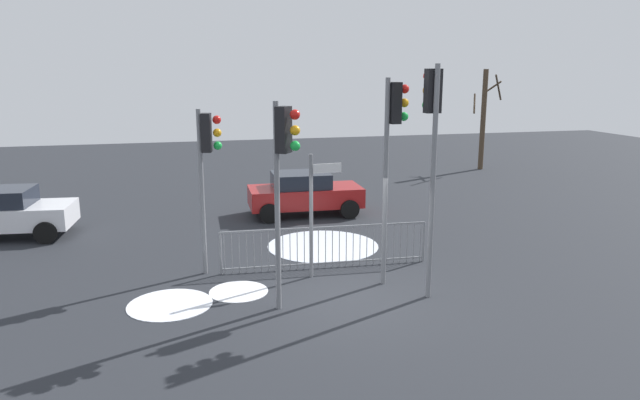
% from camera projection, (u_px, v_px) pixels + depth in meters
% --- Properties ---
extents(ground_plane, '(60.00, 60.00, 0.00)m').
position_uv_depth(ground_plane, '(350.00, 298.00, 12.62)').
color(ground_plane, '#26282D').
extents(traffic_light_foreground_left, '(0.33, 0.57, 4.99)m').
position_uv_depth(traffic_light_foreground_left, '(432.00, 130.00, 12.03)').
color(traffic_light_foreground_left, slate).
rests_on(traffic_light_foreground_left, ground).
extents(traffic_light_foreground_right, '(0.48, 0.45, 4.28)m').
position_uv_depth(traffic_light_foreground_right, '(283.00, 160.00, 11.34)').
color(traffic_light_foreground_right, slate).
rests_on(traffic_light_foreground_right, ground).
extents(traffic_light_mid_right, '(0.56, 0.36, 3.99)m').
position_uv_depth(traffic_light_mid_right, '(207.00, 155.00, 13.53)').
color(traffic_light_mid_right, slate).
rests_on(traffic_light_mid_right, ground).
extents(traffic_light_mid_left, '(0.57, 0.34, 4.70)m').
position_uv_depth(traffic_light_mid_left, '(392.00, 136.00, 12.80)').
color(traffic_light_mid_left, slate).
rests_on(traffic_light_mid_left, ground).
extents(direction_sign_post, '(0.79, 0.12, 2.97)m').
position_uv_depth(direction_sign_post, '(314.00, 209.00, 13.58)').
color(direction_sign_post, slate).
rests_on(direction_sign_post, ground).
extents(pedestrian_guard_railing, '(5.23, 0.36, 1.07)m').
position_uv_depth(pedestrian_guard_railing, '(325.00, 247.00, 14.45)').
color(pedestrian_guard_railing, slate).
rests_on(pedestrian_guard_railing, ground).
extents(car_red_near, '(3.86, 2.04, 1.47)m').
position_uv_depth(car_red_near, '(304.00, 193.00, 19.76)').
color(car_red_near, maroon).
rests_on(car_red_near, ground).
extents(car_white_mid, '(3.95, 2.23, 1.47)m').
position_uv_depth(car_white_mid, '(3.00, 212.00, 17.06)').
color(car_white_mid, silver).
rests_on(car_white_mid, ground).
extents(bare_tree_left, '(1.63, 1.68, 4.92)m').
position_uv_depth(bare_tree_left, '(484.00, 117.00, 28.57)').
color(bare_tree_left, '#473828').
rests_on(bare_tree_left, ground).
extents(snow_patch_kerb, '(3.14, 3.14, 0.01)m').
position_uv_depth(snow_patch_kerb, '(323.00, 246.00, 16.36)').
color(snow_patch_kerb, silver).
rests_on(snow_patch_kerb, ground).
extents(snow_patch_island, '(1.79, 1.79, 0.01)m').
position_uv_depth(snow_patch_island, '(170.00, 305.00, 12.25)').
color(snow_patch_island, white).
rests_on(snow_patch_island, ground).
extents(snow_patch_verge, '(1.32, 1.32, 0.01)m').
position_uv_depth(snow_patch_verge, '(239.00, 291.00, 12.97)').
color(snow_patch_verge, white).
rests_on(snow_patch_verge, ground).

